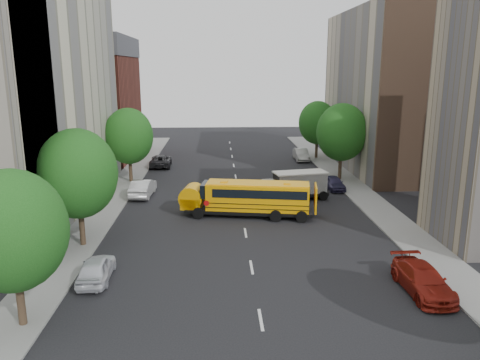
{
  "coord_description": "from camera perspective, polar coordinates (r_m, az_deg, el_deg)",
  "views": [
    {
      "loc": [
        -1.95,
        -33.88,
        11.61
      ],
      "look_at": [
        -0.2,
        2.0,
        2.98
      ],
      "focal_mm": 35.0,
      "sensor_mm": 36.0,
      "label": 1
    }
  ],
  "objects": [
    {
      "name": "school_bus",
      "position": [
        37.32,
        0.96,
        -2.07
      ],
      "size": [
        10.31,
        3.9,
        2.84
      ],
      "rotation": [
        0.0,
        0.0,
        -0.16
      ],
      "color": "black",
      "rests_on": "ground"
    },
    {
      "name": "street_tree_5",
      "position": [
        61.65,
        9.42,
        6.9
      ],
      "size": [
        4.86,
        4.86,
        7.51
      ],
      "color": "#38281C",
      "rests_on": "ground"
    },
    {
      "name": "street_tree_0",
      "position": [
        22.92,
        -26.01,
        -5.6
      ],
      "size": [
        4.8,
        4.8,
        7.41
      ],
      "color": "#38281C",
      "rests_on": "ground"
    },
    {
      "name": "parked_car_5",
      "position": [
        60.69,
        7.47,
        3.09
      ],
      "size": [
        1.62,
        4.55,
        1.49
      ],
      "primitive_type": "imported",
      "rotation": [
        0.0,
        0.0,
        -0.01
      ],
      "color": "gray",
      "rests_on": "ground"
    },
    {
      "name": "sidewalk_right",
      "position": [
        42.73,
        15.69,
        -2.68
      ],
      "size": [
        3.0,
        80.0,
        0.12
      ],
      "primitive_type": "cube",
      "color": "slate",
      "rests_on": "ground"
    },
    {
      "name": "sidewalk_left",
      "position": [
        41.66,
        -15.95,
        -3.11
      ],
      "size": [
        3.0,
        80.0,
        0.12
      ],
      "primitive_type": "cube",
      "color": "slate",
      "rests_on": "ground"
    },
    {
      "name": "parked_car_2",
      "position": [
        57.12,
        -9.63,
        2.34
      ],
      "size": [
        2.61,
        5.31,
        1.45
      ],
      "primitive_type": "imported",
      "rotation": [
        0.0,
        0.0,
        3.18
      ],
      "color": "black",
      "rests_on": "ground"
    },
    {
      "name": "street_tree_2",
      "position": [
        49.19,
        -13.42,
        5.22
      ],
      "size": [
        4.99,
        4.99,
        7.71
      ],
      "color": "#38281C",
      "rests_on": "ground"
    },
    {
      "name": "parked_car_0",
      "position": [
        27.74,
        -17.12,
        -10.28
      ],
      "size": [
        1.79,
        4.17,
        1.4
      ],
      "primitive_type": "imported",
      "rotation": [
        0.0,
        0.0,
        3.18
      ],
      "color": "silver",
      "rests_on": "ground"
    },
    {
      "name": "building_left_cream",
      "position": [
        43.02,
        -25.11,
        10.12
      ],
      "size": [
        10.0,
        26.0,
        20.0
      ],
      "primitive_type": "cube",
      "color": "beige",
      "rests_on": "ground"
    },
    {
      "name": "street_tree_4",
      "position": [
        50.03,
        12.3,
        5.7
      ],
      "size": [
        5.25,
        5.25,
        8.1
      ],
      "color": "#38281C",
      "rests_on": "ground"
    },
    {
      "name": "lane_markings",
      "position": [
        45.43,
        -0.24,
        -1.29
      ],
      "size": [
        0.15,
        64.0,
        0.01
      ],
      "primitive_type": "cube",
      "color": "silver",
      "rests_on": "ground"
    },
    {
      "name": "building_left_redbrick",
      "position": [
        64.13,
        -17.47,
        8.33
      ],
      "size": [
        10.0,
        15.0,
        13.0
      ],
      "primitive_type": "cube",
      "color": "maroon",
      "rests_on": "ground"
    },
    {
      "name": "building_right_sidewall",
      "position": [
        47.37,
        22.44,
        9.35
      ],
      "size": [
        10.1,
        0.3,
        18.0
      ],
      "primitive_type": "cube",
      "color": "brown",
      "rests_on": "ground"
    },
    {
      "name": "street_tree_1",
      "position": [
        31.92,
        -19.19,
        0.71
      ],
      "size": [
        5.12,
        5.12,
        7.9
      ],
      "color": "#38281C",
      "rests_on": "ground"
    },
    {
      "name": "parked_car_4",
      "position": [
        46.66,
        11.38,
        -0.34
      ],
      "size": [
        1.8,
        3.92,
        1.3
      ],
      "primitive_type": "imported",
      "rotation": [
        0.0,
        0.0,
        0.07
      ],
      "color": "#332E50",
      "rests_on": "ground"
    },
    {
      "name": "parked_car_3",
      "position": [
        27.0,
        21.39,
        -11.27
      ],
      "size": [
        2.14,
        4.99,
        1.43
      ],
      "primitive_type": "imported",
      "rotation": [
        0.0,
        0.0,
        0.03
      ],
      "color": "maroon",
      "rests_on": "ground"
    },
    {
      "name": "ground",
      "position": [
        35.86,
        0.48,
        -5.37
      ],
      "size": [
        120.0,
        120.0,
        0.0
      ],
      "primitive_type": "plane",
      "color": "black",
      "rests_on": "ground"
    },
    {
      "name": "parked_car_1",
      "position": [
        44.22,
        -11.75,
        -0.93
      ],
      "size": [
        1.98,
        4.95,
        1.6
      ],
      "primitive_type": "imported",
      "rotation": [
        0.0,
        0.0,
        3.08
      ],
      "color": "silver",
      "rests_on": "ground"
    },
    {
      "name": "safari_truck",
      "position": [
        42.41,
        6.75,
        -0.6
      ],
      "size": [
        6.2,
        3.25,
        2.53
      ],
      "rotation": [
        0.0,
        0.0,
        0.2
      ],
      "color": "black",
      "rests_on": "ground"
    },
    {
      "name": "building_right_far",
      "position": [
        57.51,
        17.8,
        10.28
      ],
      "size": [
        10.0,
        22.0,
        18.0
      ],
      "primitive_type": "cube",
      "color": "#BBAD92",
      "rests_on": "ground"
    }
  ]
}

